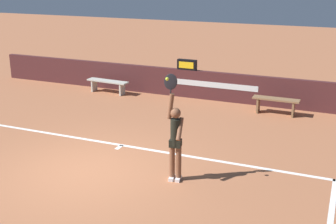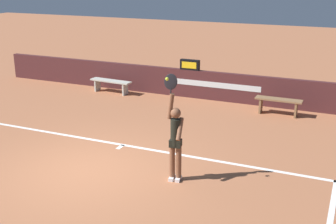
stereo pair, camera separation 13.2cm
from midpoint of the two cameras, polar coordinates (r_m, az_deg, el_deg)
name	(u,v)px [view 1 (the left image)]	position (r m, az deg, el deg)	size (l,w,h in m)	color
ground_plane	(88,170)	(10.37, -10.67, -7.37)	(60.00, 60.00, 0.00)	#A4623F
court_lines	(64,188)	(9.69, -13.69, -9.45)	(10.64, 5.29, 0.00)	white
back_wall	(188,83)	(15.83, 2.38, 3.69)	(15.91, 0.19, 1.00)	#472122
speed_display	(187,65)	(15.69, 2.22, 6.12)	(0.70, 0.18, 0.36)	black
tennis_player	(175,138)	(9.37, 0.53, -3.35)	(0.46, 0.37, 2.38)	brown
tennis_ball	(167,79)	(8.77, -0.55, 4.28)	(0.07, 0.07, 0.07)	#CCD931
courtside_bench_near	(276,102)	(14.30, 13.47, 1.22)	(1.45, 0.37, 0.52)	olive
courtside_bench_far	(108,83)	(16.54, -8.00, 3.68)	(1.66, 0.47, 0.48)	#B7BAAE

